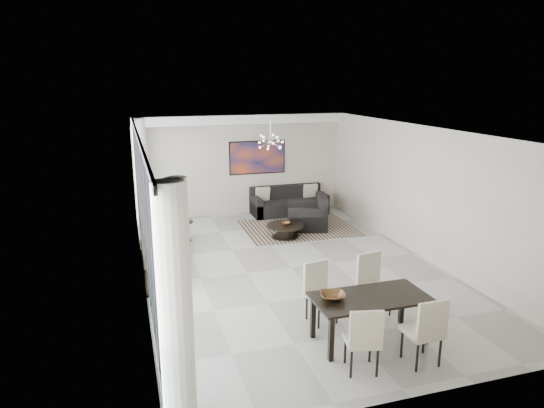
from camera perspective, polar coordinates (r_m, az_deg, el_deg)
name	(u,v)px	position (r m, az deg, el deg)	size (l,w,h in m)	color
room_shell	(313,200)	(10.02, 4.86, 0.51)	(6.00, 9.00, 2.90)	#A8A39B
window_wall	(148,211)	(9.34, -14.40, -0.85)	(0.37, 8.95, 2.90)	silver
soffit	(241,119)	(13.74, -3.61, 9.90)	(5.98, 0.40, 0.26)	white
painting	(257,157)	(14.16, -1.73, 5.49)	(1.68, 0.04, 0.98)	#C5481B
chandelier	(270,142)	(12.13, -0.18, 7.33)	(0.66, 0.66, 0.71)	silver
rug	(298,228)	(12.97, 3.09, -2.83)	(2.87, 2.21, 0.01)	black
coffee_table	(285,230)	(12.15, 1.57, -3.12)	(0.95, 0.95, 0.33)	black
bowl_coffee	(286,224)	(12.08, 1.64, -2.32)	(0.24, 0.24, 0.07)	brown
sofa_main	(289,205)	(14.31, 1.97, -0.06)	(2.19, 0.90, 0.80)	black
loveseat	(159,236)	(11.77, -13.11, -3.68)	(0.89, 1.59, 0.79)	black
armchair	(309,217)	(12.93, 4.35, -1.53)	(1.25, 1.29, 0.88)	black
side_table	(186,228)	(12.03, -10.12, -2.76)	(0.37, 0.37, 0.51)	black
tv_console	(156,265)	(9.96, -13.51, -7.02)	(0.50, 1.78, 0.56)	black
television	(162,234)	(9.82, -12.81, -3.43)	(1.20, 0.16, 0.69)	gray
dining_table	(370,302)	(7.53, 11.46, -11.21)	(1.74, 0.88, 0.73)	black
dining_chair_sw	(364,336)	(6.76, 10.76, -15.04)	(0.54, 0.54, 0.98)	beige
dining_chair_se	(427,327)	(7.12, 17.77, -13.67)	(0.48, 0.48, 1.02)	beige
dining_chair_nw	(319,287)	(8.07, 5.55, -9.73)	(0.53, 0.53, 0.98)	beige
dining_chair_ne	(372,279)	(8.45, 11.69, -8.61)	(0.54, 0.54, 1.03)	beige
bowl_dining	(333,296)	(7.30, 7.18, -10.72)	(0.37, 0.37, 0.09)	brown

